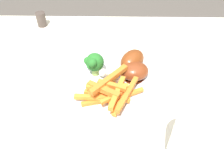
# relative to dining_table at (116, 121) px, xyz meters

# --- Properties ---
(dining_table) EXTENTS (1.05, 0.69, 0.75)m
(dining_table) POSITION_rel_dining_table_xyz_m (0.00, 0.00, 0.00)
(dining_table) COLOR silver
(dining_table) RESTS_ON ground_plane
(dinner_plate) EXTENTS (0.27, 0.27, 0.01)m
(dinner_plate) POSITION_rel_dining_table_xyz_m (0.01, -0.01, 0.13)
(dinner_plate) COLOR silver
(dinner_plate) RESTS_ON dining_table
(broccoli_floret_front) EXTENTS (0.05, 0.05, 0.06)m
(broccoli_floret_front) POSITION_rel_dining_table_xyz_m (0.05, -0.03, 0.18)
(broccoli_floret_front) COLOR #91B659
(broccoli_floret_front) RESTS_ON dinner_plate
(carrot_fries_pile) EXTENTS (0.15, 0.12, 0.05)m
(carrot_fries_pile) POSITION_rel_dining_table_xyz_m (0.01, 0.04, 0.16)
(carrot_fries_pile) COLOR orange
(carrot_fries_pile) RESTS_ON dinner_plate
(chicken_drumstick_near) EXTENTS (0.10, 0.12, 0.05)m
(chicken_drumstick_near) POSITION_rel_dining_table_xyz_m (-0.04, -0.06, 0.16)
(chicken_drumstick_near) COLOR #501F0C
(chicken_drumstick_near) RESTS_ON dinner_plate
(chicken_drumstick_far) EXTENTS (0.12, 0.06, 0.04)m
(chicken_drumstick_far) POSITION_rel_dining_table_xyz_m (-0.04, -0.03, 0.16)
(chicken_drumstick_far) COLOR #4E1C0D
(chicken_drumstick_far) RESTS_ON dinner_plate
(fork) EXTENTS (0.16, 0.13, 0.00)m
(fork) POSITION_rel_dining_table_xyz_m (0.27, -0.02, 0.13)
(fork) COLOR silver
(fork) RESTS_ON dining_table
(water_glass) EXTENTS (0.07, 0.07, 0.12)m
(water_glass) POSITION_rel_dining_table_xyz_m (-0.12, 0.18, 0.19)
(water_glass) COLOR silver
(water_glass) RESTS_ON dining_table
(pepper_shaker) EXTENTS (0.03, 0.03, 0.05)m
(pepper_shaker) POSITION_rel_dining_table_xyz_m (0.24, -0.28, 0.15)
(pepper_shaker) COLOR #423833
(pepper_shaker) RESTS_ON dining_table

